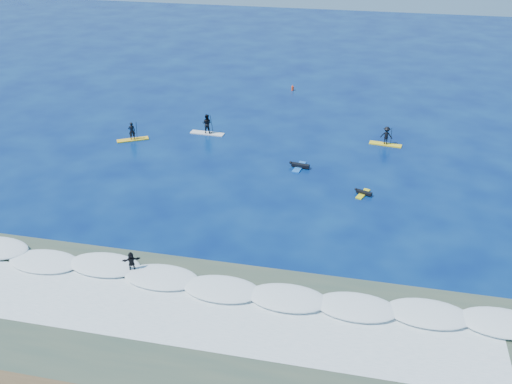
% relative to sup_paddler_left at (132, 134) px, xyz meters
% --- Properties ---
extents(ground, '(160.00, 160.00, 0.00)m').
position_rel_sup_paddler_left_xyz_m(ground, '(13.53, -10.11, -0.65)').
color(ground, '#04124C').
rests_on(ground, ground).
extents(shallow_water, '(90.00, 13.00, 0.01)m').
position_rel_sup_paddler_left_xyz_m(shallow_water, '(13.53, -24.11, -0.65)').
color(shallow_water, '#34483A').
rests_on(shallow_water, ground).
extents(breaking_wave, '(40.00, 6.00, 0.30)m').
position_rel_sup_paddler_left_xyz_m(breaking_wave, '(13.53, -20.11, -0.65)').
color(breaking_wave, white).
rests_on(breaking_wave, ground).
extents(whitewater, '(34.00, 5.00, 0.02)m').
position_rel_sup_paddler_left_xyz_m(whitewater, '(13.53, -23.11, -0.65)').
color(whitewater, silver).
rests_on(whitewater, ground).
extents(sup_paddler_left, '(2.96, 2.15, 2.10)m').
position_rel_sup_paddler_left_xyz_m(sup_paddler_left, '(0.00, 0.00, 0.00)').
color(sup_paddler_left, yellow).
rests_on(sup_paddler_left, ground).
extents(sup_paddler_center, '(3.39, 1.02, 2.35)m').
position_rel_sup_paddler_left_xyz_m(sup_paddler_center, '(6.54, 3.07, 0.22)').
color(sup_paddler_center, silver).
rests_on(sup_paddler_center, ground).
extents(sup_paddler_right, '(3.06, 1.15, 2.10)m').
position_rel_sup_paddler_left_xyz_m(sup_paddler_right, '(23.75, 4.04, 0.16)').
color(sup_paddler_right, yellow).
rests_on(sup_paddler_right, ground).
extents(prone_paddler_near, '(1.43, 1.89, 0.39)m').
position_rel_sup_paddler_left_xyz_m(prone_paddler_near, '(22.20, -6.37, -0.52)').
color(prone_paddler_near, yellow).
rests_on(prone_paddler_near, ground).
extents(prone_paddler_far, '(1.82, 2.35, 0.48)m').
position_rel_sup_paddler_left_xyz_m(prone_paddler_far, '(16.54, -2.59, -0.49)').
color(prone_paddler_far, blue).
rests_on(prone_paddler_far, ground).
extents(wave_surfer, '(1.90, 1.33, 1.36)m').
position_rel_sup_paddler_left_xyz_m(wave_surfer, '(8.51, -19.94, 0.12)').
color(wave_surfer, silver).
rests_on(wave_surfer, breaking_wave).
extents(marker_buoy, '(0.30, 0.30, 0.71)m').
position_rel_sup_paddler_left_xyz_m(marker_buoy, '(12.62, 18.22, -0.34)').
color(marker_buoy, red).
rests_on(marker_buoy, ground).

